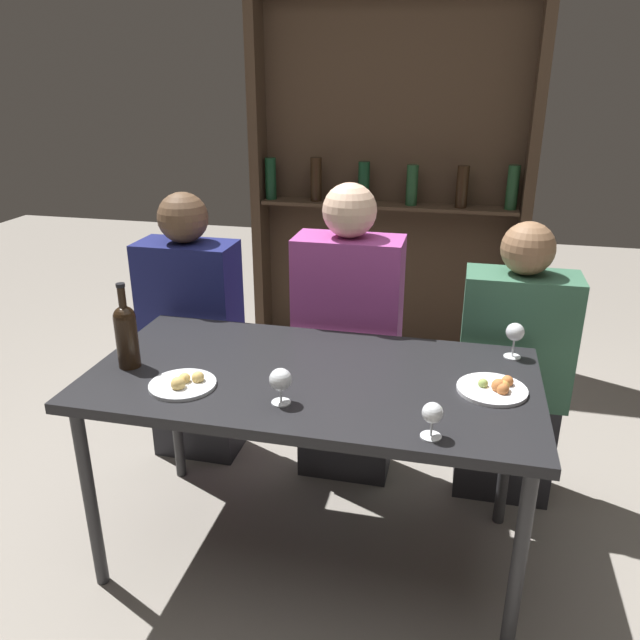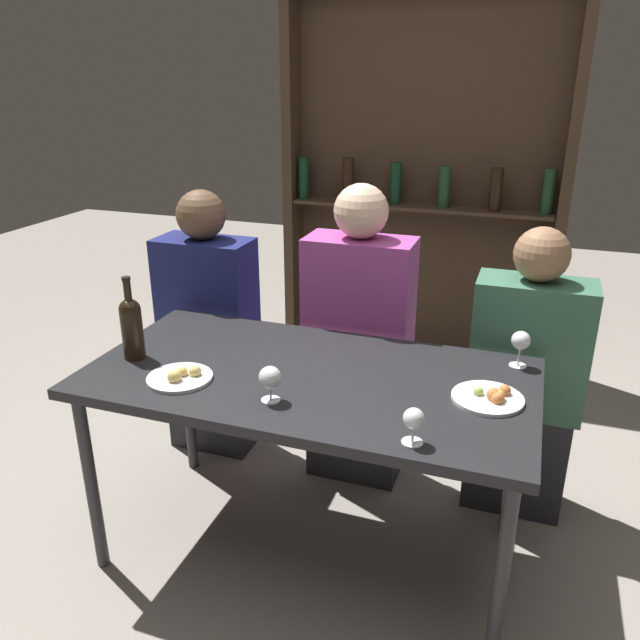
{
  "view_description": "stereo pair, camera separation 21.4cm",
  "coord_description": "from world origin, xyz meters",
  "px_view_note": "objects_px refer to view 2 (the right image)",
  "views": [
    {
      "loc": [
        0.45,
        -1.83,
        1.68
      ],
      "look_at": [
        0.0,
        0.12,
        0.89
      ],
      "focal_mm": 35.0,
      "sensor_mm": 36.0,
      "label": 1
    },
    {
      "loc": [
        0.66,
        -1.77,
        1.68
      ],
      "look_at": [
        0.0,
        0.12,
        0.89
      ],
      "focal_mm": 35.0,
      "sensor_mm": 36.0,
      "label": 2
    }
  ],
  "objects_px": {
    "food_plate_1": "(181,377)",
    "seated_person_right": "(524,385)",
    "wine_glass_2": "(270,378)",
    "wine_bottle": "(132,325)",
    "wine_glass_1": "(414,420)",
    "seated_person_left": "(209,332)",
    "seated_person_center": "(358,347)",
    "food_plate_0": "(490,397)",
    "wine_glass_0": "(521,342)"
  },
  "relations": [
    {
      "from": "food_plate_1",
      "to": "seated_person_right",
      "type": "relative_size",
      "value": 0.18
    },
    {
      "from": "wine_glass_2",
      "to": "food_plate_1",
      "type": "relative_size",
      "value": 0.53
    },
    {
      "from": "wine_bottle",
      "to": "wine_glass_1",
      "type": "relative_size",
      "value": 2.82
    },
    {
      "from": "seated_person_left",
      "to": "seated_person_center",
      "type": "bearing_deg",
      "value": 0.0
    },
    {
      "from": "food_plate_1",
      "to": "seated_person_left",
      "type": "xyz_separation_m",
      "value": [
        -0.31,
        0.73,
        -0.17
      ]
    },
    {
      "from": "wine_glass_1",
      "to": "seated_person_center",
      "type": "relative_size",
      "value": 0.08
    },
    {
      "from": "food_plate_1",
      "to": "seated_person_right",
      "type": "distance_m",
      "value": 1.32
    },
    {
      "from": "wine_bottle",
      "to": "food_plate_0",
      "type": "xyz_separation_m",
      "value": [
        1.22,
        0.09,
        -0.11
      ]
    },
    {
      "from": "seated_person_center",
      "to": "wine_glass_2",
      "type": "bearing_deg",
      "value": -94.74
    },
    {
      "from": "food_plate_0",
      "to": "wine_glass_2",
      "type": "bearing_deg",
      "value": -160.67
    },
    {
      "from": "seated_person_center",
      "to": "wine_glass_0",
      "type": "bearing_deg",
      "value": -21.76
    },
    {
      "from": "food_plate_0",
      "to": "wine_bottle",
      "type": "bearing_deg",
      "value": -175.6
    },
    {
      "from": "wine_glass_1",
      "to": "seated_person_right",
      "type": "height_order",
      "value": "seated_person_right"
    },
    {
      "from": "seated_person_left",
      "to": "seated_person_center",
      "type": "xyz_separation_m",
      "value": [
        0.71,
        0.0,
        0.03
      ]
    },
    {
      "from": "food_plate_0",
      "to": "food_plate_1",
      "type": "xyz_separation_m",
      "value": [
        -0.98,
        -0.19,
        -0.0
      ]
    },
    {
      "from": "food_plate_0",
      "to": "seated_person_right",
      "type": "xyz_separation_m",
      "value": [
        0.1,
        0.54,
        -0.21
      ]
    },
    {
      "from": "wine_bottle",
      "to": "seated_person_left",
      "type": "relative_size",
      "value": 0.24
    },
    {
      "from": "wine_glass_2",
      "to": "food_plate_1",
      "type": "distance_m",
      "value": 0.34
    },
    {
      "from": "wine_bottle",
      "to": "wine_glass_1",
      "type": "xyz_separation_m",
      "value": [
        1.04,
        -0.22,
        -0.05
      ]
    },
    {
      "from": "seated_person_center",
      "to": "seated_person_left",
      "type": "bearing_deg",
      "value": 180.0
    },
    {
      "from": "food_plate_1",
      "to": "seated_person_center",
      "type": "height_order",
      "value": "seated_person_center"
    },
    {
      "from": "wine_glass_0",
      "to": "food_plate_1",
      "type": "xyz_separation_m",
      "value": [
        -1.04,
        -0.47,
        -0.08
      ]
    },
    {
      "from": "wine_bottle",
      "to": "food_plate_1",
      "type": "xyz_separation_m",
      "value": [
        0.25,
        -0.1,
        -0.11
      ]
    },
    {
      "from": "food_plate_0",
      "to": "seated_person_center",
      "type": "relative_size",
      "value": 0.17
    },
    {
      "from": "food_plate_0",
      "to": "wine_glass_0",
      "type": "bearing_deg",
      "value": 76.45
    },
    {
      "from": "food_plate_0",
      "to": "seated_person_left",
      "type": "xyz_separation_m",
      "value": [
        -1.28,
        0.54,
        -0.18
      ]
    },
    {
      "from": "wine_bottle",
      "to": "seated_person_center",
      "type": "relative_size",
      "value": 0.23
    },
    {
      "from": "food_plate_0",
      "to": "wine_glass_1",
      "type": "bearing_deg",
      "value": -119.78
    },
    {
      "from": "wine_bottle",
      "to": "food_plate_0",
      "type": "bearing_deg",
      "value": 4.4
    },
    {
      "from": "food_plate_0",
      "to": "seated_person_right",
      "type": "distance_m",
      "value": 0.59
    },
    {
      "from": "food_plate_0",
      "to": "seated_person_center",
      "type": "distance_m",
      "value": 0.8
    },
    {
      "from": "food_plate_0",
      "to": "seated_person_left",
      "type": "bearing_deg",
      "value": 157.24
    },
    {
      "from": "wine_glass_1",
      "to": "wine_glass_0",
      "type": "bearing_deg",
      "value": 67.41
    },
    {
      "from": "wine_bottle",
      "to": "food_plate_1",
      "type": "distance_m",
      "value": 0.29
    },
    {
      "from": "wine_bottle",
      "to": "wine_glass_0",
      "type": "bearing_deg",
      "value": 16.22
    },
    {
      "from": "food_plate_1",
      "to": "seated_person_right",
      "type": "xyz_separation_m",
      "value": [
        1.08,
        0.73,
        -0.2
      ]
    },
    {
      "from": "seated_person_left",
      "to": "wine_bottle",
      "type": "bearing_deg",
      "value": -84.41
    },
    {
      "from": "wine_bottle",
      "to": "wine_glass_1",
      "type": "height_order",
      "value": "wine_bottle"
    },
    {
      "from": "seated_person_left",
      "to": "seated_person_center",
      "type": "distance_m",
      "value": 0.71
    },
    {
      "from": "food_plate_1",
      "to": "seated_person_left",
      "type": "height_order",
      "value": "seated_person_left"
    },
    {
      "from": "food_plate_1",
      "to": "food_plate_0",
      "type": "bearing_deg",
      "value": 11.21
    },
    {
      "from": "wine_glass_1",
      "to": "food_plate_0",
      "type": "height_order",
      "value": "wine_glass_1"
    },
    {
      "from": "seated_person_center",
      "to": "seated_person_right",
      "type": "distance_m",
      "value": 0.68
    },
    {
      "from": "wine_glass_1",
      "to": "wine_glass_2",
      "type": "xyz_separation_m",
      "value": [
        -0.46,
        0.09,
        0.01
      ]
    },
    {
      "from": "seated_person_center",
      "to": "food_plate_0",
      "type": "bearing_deg",
      "value": -43.03
    },
    {
      "from": "wine_glass_2",
      "to": "seated_person_right",
      "type": "xyz_separation_m",
      "value": [
        0.74,
        0.76,
        -0.27
      ]
    },
    {
      "from": "wine_glass_2",
      "to": "seated_person_right",
      "type": "bearing_deg",
      "value": 45.8
    },
    {
      "from": "food_plate_0",
      "to": "seated_person_right",
      "type": "height_order",
      "value": "seated_person_right"
    },
    {
      "from": "wine_glass_0",
      "to": "seated_person_center",
      "type": "relative_size",
      "value": 0.1
    },
    {
      "from": "wine_glass_2",
      "to": "seated_person_right",
      "type": "height_order",
      "value": "seated_person_right"
    }
  ]
}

